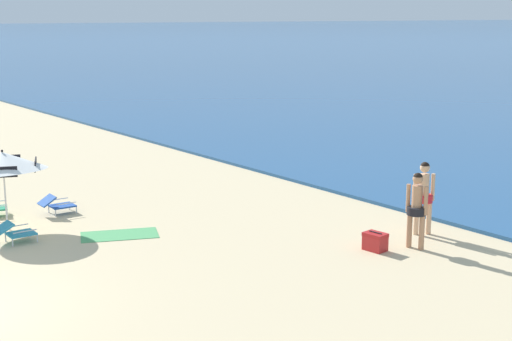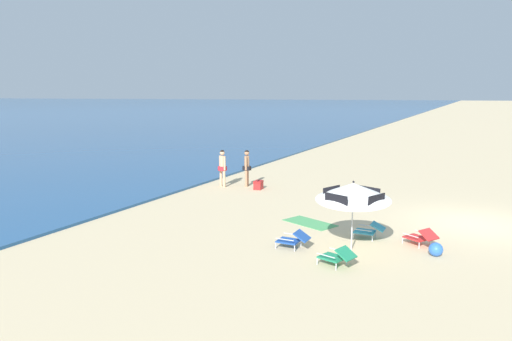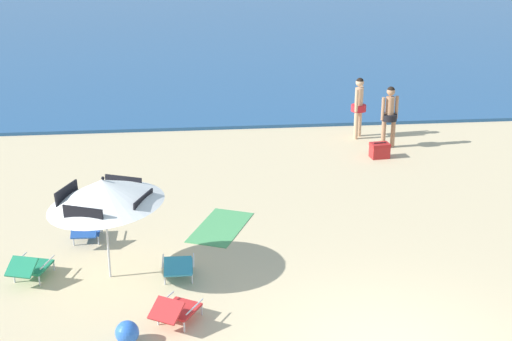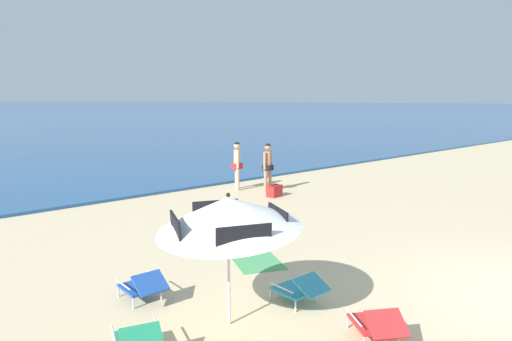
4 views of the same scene
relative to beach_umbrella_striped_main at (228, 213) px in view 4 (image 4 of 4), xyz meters
The scene contains 9 objects.
beach_umbrella_striped_main is the anchor object (origin of this frame).
lounge_chair_under_umbrella 2.15m from the beach_umbrella_striped_main, 111.14° to the left, with size 0.60×0.91×0.52m.
lounge_chair_beside_umbrella 2.00m from the beach_umbrella_striped_main, behind, with size 0.78×1.01×0.52m.
lounge_chair_facing_sea 2.52m from the beach_umbrella_striped_main, 55.12° to the right, with size 0.91×1.03×0.52m.
lounge_chair_spare_folded 1.89m from the beach_umbrella_striped_main, 10.82° to the right, with size 0.59×0.89×0.52m.
person_standing_near_shore 10.07m from the beach_umbrella_striped_main, 50.37° to the left, with size 0.43×0.46×1.76m.
person_standing_beside 9.78m from the beach_umbrella_striped_main, 43.87° to the left, with size 0.50×0.42×1.73m.
cooler_box 9.00m from the beach_umbrella_striped_main, 42.06° to the left, with size 0.53×0.41×0.43m.
beach_towel 3.33m from the beach_umbrella_striped_main, 42.43° to the left, with size 0.90×1.80×0.01m, color #4C9E5B.
Camera 4 is at (-8.18, -1.80, 3.26)m, focal length 31.63 mm.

